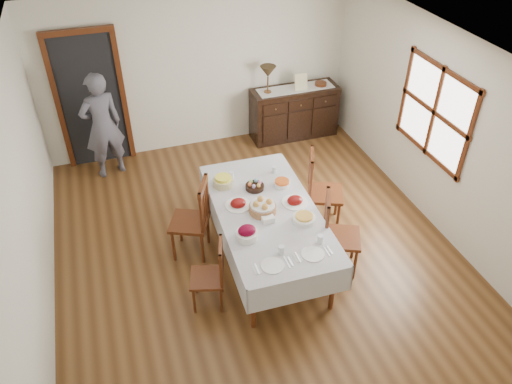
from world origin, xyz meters
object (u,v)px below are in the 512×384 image
object	(u,v)px
chair_right_near	(337,233)
sideboard	(294,112)
chair_left_near	(211,274)
chair_left_far	(194,218)
table_lamp	(268,72)
person	(102,123)
dining_table	(267,216)
chair_right_far	(321,189)

from	to	relation	value
chair_right_near	sideboard	distance (m)	3.27
chair_left_near	chair_right_near	distance (m)	1.58
chair_left_far	table_lamp	size ratio (longest dim) A/B	2.38
chair_left_near	chair_right_near	world-z (taller)	chair_right_near
person	chair_right_near	bearing A→B (deg)	112.48
chair_left_near	sideboard	distance (m)	4.01
person	table_lamp	bearing A→B (deg)	167.24
dining_table	table_lamp	bearing A→B (deg)	71.98
chair_left_near	chair_left_far	distance (m)	0.90
person	chair_left_far	bearing A→B (deg)	95.02
person	table_lamp	world-z (taller)	person
chair_right_far	chair_left_near	bearing A→B (deg)	141.04
chair_left_near	person	xyz separation A→B (m)	(-0.87, 3.09, 0.44)
chair_right_near	chair_right_far	world-z (taller)	chair_right_far
chair_right_near	table_lamp	world-z (taller)	table_lamp
chair_right_near	table_lamp	distance (m)	3.27
chair_left_near	chair_left_far	xyz separation A→B (m)	(0.01, 0.89, 0.10)
dining_table	chair_left_near	size ratio (longest dim) A/B	2.60
table_lamp	sideboard	bearing A→B (deg)	0.62
chair_right_far	person	size ratio (longest dim) A/B	0.62
chair_left_near	sideboard	xyz separation A→B (m)	(2.31, 3.28, -0.00)
table_lamp	person	bearing A→B (deg)	-176.10
person	sideboard	bearing A→B (deg)	166.73
dining_table	chair_left_far	bearing A→B (deg)	154.71
dining_table	sideboard	bearing A→B (deg)	63.60
chair_right_far	person	xyz separation A→B (m)	(-2.61, 2.16, 0.33)
dining_table	table_lamp	world-z (taller)	table_lamp
sideboard	table_lamp	bearing A→B (deg)	-179.38
chair_left_far	chair_right_far	distance (m)	1.74
dining_table	table_lamp	distance (m)	3.02
person	table_lamp	xyz separation A→B (m)	(2.68, 0.18, 0.35)
person	dining_table	bearing A→B (deg)	106.24
chair_right_far	table_lamp	size ratio (longest dim) A/B	2.43
chair_left_far	table_lamp	xyz separation A→B (m)	(1.81, 2.38, 0.69)
chair_right_near	person	size ratio (longest dim) A/B	0.60
chair_left_far	chair_right_far	xyz separation A→B (m)	(1.74, 0.04, 0.01)
chair_left_near	person	world-z (taller)	person
chair_right_far	sideboard	size ratio (longest dim) A/B	0.75
dining_table	chair_right_near	xyz separation A→B (m)	(0.75, -0.39, -0.15)
chair_left_near	chair_right_far	size ratio (longest dim) A/B	0.80
chair_left_far	sideboard	distance (m)	3.32
chair_right_far	chair_right_near	bearing A→B (deg)	-168.39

